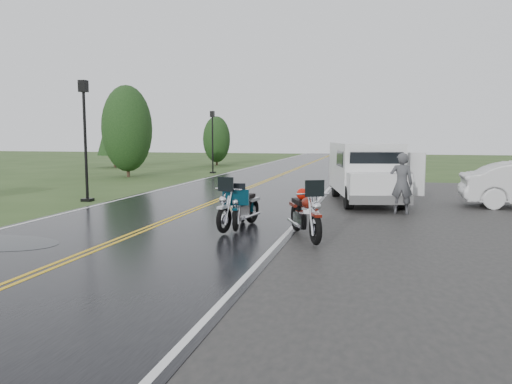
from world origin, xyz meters
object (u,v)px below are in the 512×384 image
motorcycle_silver (224,208)px  van_white (349,176)px  lamp_post_near_left (85,141)px  motorcycle_red (316,216)px  motorcycle_teal (236,210)px  person_at_van (401,184)px  lamp_post_far_left (213,142)px

motorcycle_silver → van_white: (2.84, 5.23, 0.45)m
motorcycle_silver → lamp_post_near_left: lamp_post_near_left is taller
motorcycle_red → lamp_post_near_left: bearing=125.1°
motorcycle_red → van_white: size_ratio=0.42×
motorcycle_silver → lamp_post_near_left: (-7.18, 5.16, 1.64)m
van_white → lamp_post_near_left: bearing=168.7°
motorcycle_red → lamp_post_near_left: lamp_post_near_left is taller
lamp_post_near_left → motorcycle_red: bearing=-32.0°
motorcycle_silver → motorcycle_red: bearing=-9.1°
motorcycle_teal → person_at_van: bearing=36.3°
lamp_post_far_left → lamp_post_near_left: bearing=-90.2°
motorcycle_silver → lamp_post_near_left: size_ratio=0.51×
motorcycle_teal → van_white: size_ratio=0.36×
person_at_van → motorcycle_teal: bearing=45.5°
motorcycle_red → lamp_post_far_left: lamp_post_far_left is taller
person_at_van → lamp_post_far_left: 19.54m
lamp_post_near_left → lamp_post_far_left: size_ratio=1.11×
motorcycle_red → person_at_van: (2.08, 5.44, 0.26)m
motorcycle_red → lamp_post_near_left: (-9.62, 6.00, 1.62)m
person_at_van → lamp_post_far_left: bearing=-52.8°
van_white → lamp_post_near_left: size_ratio=1.26×
motorcycle_silver → van_white: 5.96m
motorcycle_red → lamp_post_far_left: bearing=91.5°
person_at_van → lamp_post_far_left: (-11.66, 15.64, 1.13)m
motorcycle_teal → van_white: (2.61, 4.93, 0.53)m
motorcycle_red → lamp_post_far_left: 23.19m
van_white → lamp_post_far_left: 18.05m
motorcycle_silver → lamp_post_far_left: (-7.14, 20.24, 1.41)m
person_at_van → motorcycle_red: bearing=69.5°
motorcycle_silver → person_at_van: person_at_van is taller
lamp_post_near_left → lamp_post_far_left: lamp_post_near_left is taller
motorcycle_teal → person_at_van: person_at_van is taller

